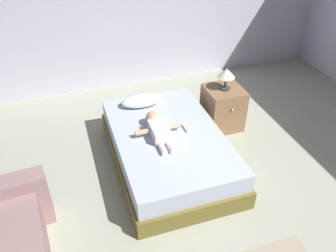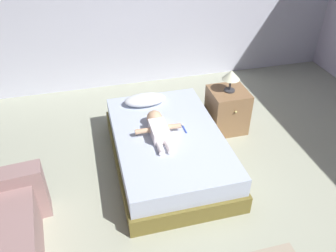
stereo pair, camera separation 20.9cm
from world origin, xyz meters
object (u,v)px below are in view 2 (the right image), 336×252
object	(u,v)px
pillow	(145,100)
lamp	(231,76)
nightstand	(227,110)
bed	(168,149)
baby	(158,128)
toothbrush	(184,128)

from	to	relation	value
pillow	lamp	distance (m)	1.08
nightstand	lamp	distance (m)	0.48
nightstand	bed	bearing A→B (deg)	-152.01
bed	lamp	world-z (taller)	lamp
pillow	baby	distance (m)	0.62
toothbrush	bed	bearing A→B (deg)	-169.68
baby	toothbrush	size ratio (longest dim) A/B	4.18
bed	baby	distance (m)	0.31
lamp	toothbrush	bearing A→B (deg)	-147.90
bed	lamp	distance (m)	1.17
pillow	toothbrush	size ratio (longest dim) A/B	3.32
bed	toothbrush	bearing A→B (deg)	10.32
bed	toothbrush	world-z (taller)	toothbrush
baby	toothbrush	xyz separation A→B (m)	(0.30, 0.00, -0.06)
pillow	baby	bearing A→B (deg)	-88.63
baby	lamp	bearing A→B (deg)	23.92
bed	baby	world-z (taller)	baby
nightstand	lamp	world-z (taller)	lamp
bed	nightstand	xyz separation A→B (m)	(0.90, 0.48, 0.07)
toothbrush	baby	bearing A→B (deg)	-179.61
bed	nightstand	distance (m)	1.03
pillow	nightstand	bearing A→B (deg)	-9.81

